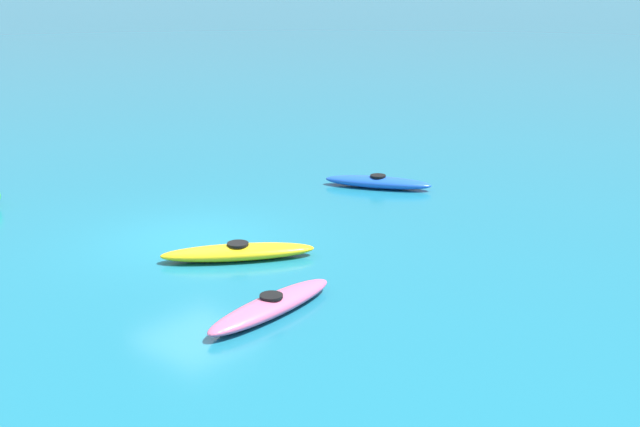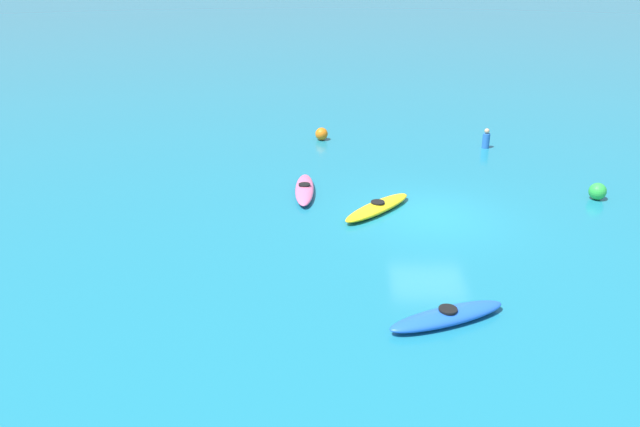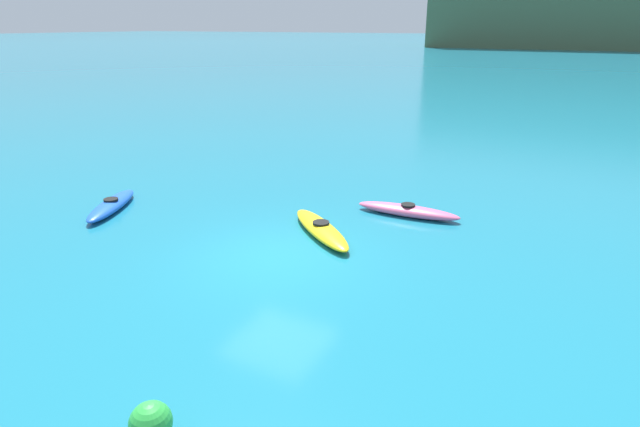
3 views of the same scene
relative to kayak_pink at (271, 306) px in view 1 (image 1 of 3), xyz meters
name	(u,v)px [view 1 (image 1 of 3)]	position (x,y,z in m)	size (l,w,h in m)	color
ground_plane	(193,239)	(-1.93, -4.29, -0.16)	(600.00, 600.00, 0.00)	#19728C
kayak_pink	(271,306)	(0.00, 0.00, 0.00)	(3.15, 0.77, 0.37)	pink
kayak_yellow	(238,252)	(-1.63, -2.51, 0.00)	(2.95, 2.64, 0.37)	yellow
kayak_blue	(378,182)	(-8.28, -3.75, 0.00)	(1.87, 3.03, 0.37)	blue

